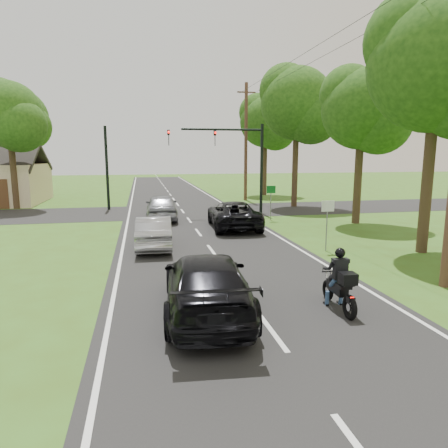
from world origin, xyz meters
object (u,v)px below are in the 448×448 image
at_px(motorcycle_rider, 340,286).
at_px(sign_green, 271,194).
at_px(silver_sedan, 154,232).
at_px(sign_white, 328,213).
at_px(dark_car_behind, 206,284).
at_px(dark_suv, 233,214).
at_px(utility_pole_far, 246,142).
at_px(traffic_signal, 235,152).
at_px(silver_suv, 162,207).

height_order(motorcycle_rider, sign_green, sign_green).
height_order(silver_sedan, sign_white, sign_white).
height_order(dark_car_behind, sign_white, sign_white).
xyz_separation_m(motorcycle_rider, dark_suv, (-0.06, 12.00, 0.10)).
bearing_deg(utility_pole_far, traffic_signal, -109.68).
height_order(motorcycle_rider, utility_pole_far, utility_pole_far).
distance_m(sign_white, sign_green, 8.00).
height_order(silver_sedan, silver_suv, silver_suv).
relative_size(traffic_signal, sign_green, 3.00).
bearing_deg(utility_pole_far, motorcycle_rider, -99.21).
bearing_deg(utility_pole_far, dark_suv, -107.50).
height_order(traffic_signal, sign_green, traffic_signal).
bearing_deg(utility_pole_far, silver_sedan, -116.72).
xyz_separation_m(motorcycle_rider, utility_pole_far, (4.06, 25.06, 4.43)).
xyz_separation_m(dark_car_behind, sign_green, (6.18, 13.52, 0.83)).
distance_m(dark_suv, sign_green, 3.58).
bearing_deg(sign_white, silver_suv, 123.52).
distance_m(silver_suv, sign_white, 11.50).
xyz_separation_m(traffic_signal, sign_white, (1.36, -11.02, -2.54)).
distance_m(silver_sedan, silver_suv, 7.58).
relative_size(silver_suv, traffic_signal, 0.73).
relative_size(dark_suv, sign_white, 2.51).
bearing_deg(dark_car_behind, silver_sedan, -77.06).
bearing_deg(sign_green, utility_pole_far, 83.27).
bearing_deg(sign_white, dark_car_behind, -137.29).
bearing_deg(silver_suv, utility_pole_far, -128.09).
height_order(sign_white, sign_green, same).
xyz_separation_m(silver_suv, sign_white, (6.34, -9.57, 0.79)).
relative_size(silver_sedan, traffic_signal, 0.65).
bearing_deg(sign_green, dark_suv, -144.06).
bearing_deg(sign_white, sign_green, 88.57).
height_order(dark_suv, silver_sedan, dark_suv).
distance_m(silver_sedan, dark_car_behind, 7.61).
relative_size(motorcycle_rider, traffic_signal, 0.30).
xyz_separation_m(motorcycle_rider, dark_car_behind, (-3.41, 0.53, 0.11)).
bearing_deg(sign_white, traffic_signal, 97.05).
bearing_deg(dark_suv, motorcycle_rider, 93.91).
bearing_deg(sign_green, sign_white, -91.43).
distance_m(traffic_signal, sign_green, 4.24).
bearing_deg(silver_suv, dark_car_behind, 92.93).
bearing_deg(silver_sedan, motorcycle_rider, 121.11).
xyz_separation_m(silver_suv, dark_car_behind, (0.36, -15.08, -0.04)).
xyz_separation_m(traffic_signal, utility_pole_far, (2.86, 8.00, 0.95)).
bearing_deg(traffic_signal, sign_white, -82.95).
bearing_deg(traffic_signal, dark_suv, -103.95).
bearing_deg(motorcycle_rider, utility_pole_far, 83.70).
relative_size(sign_white, sign_green, 1.00).
distance_m(silver_suv, dark_car_behind, 15.09).
bearing_deg(dark_car_behind, sign_green, -109.78).
bearing_deg(motorcycle_rider, dark_car_behind, 174.14).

